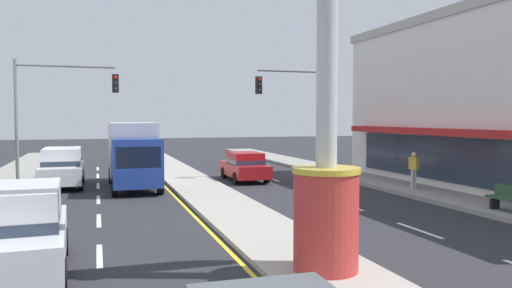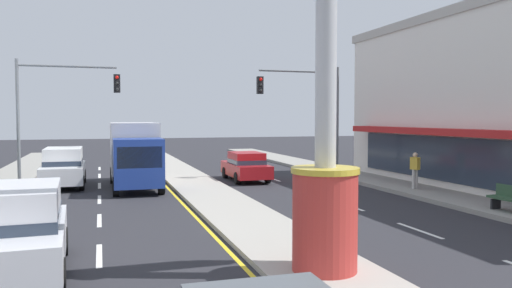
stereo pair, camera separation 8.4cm
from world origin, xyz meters
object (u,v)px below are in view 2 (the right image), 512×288
at_px(box_truck_far_right_lane, 135,152).
at_px(suv_kerb_right, 64,167).
at_px(suv_near_left_lane, 17,229).
at_px(pedestrian_near_kerb, 415,168).
at_px(sedan_mid_left_lane, 246,166).
at_px(traffic_light_left_side, 57,100).
at_px(district_sign, 326,110).
at_px(street_bench, 511,198).
at_px(traffic_light_right_side, 309,102).

relative_size(box_truck_far_right_lane, suv_kerb_right, 1.50).
distance_m(suv_near_left_lane, pedestrian_near_kerb, 17.11).
height_order(suv_near_left_lane, sedan_mid_left_lane, suv_near_left_lane).
height_order(traffic_light_left_side, suv_kerb_right, traffic_light_left_side).
bearing_deg(district_sign, street_bench, 24.29).
xyz_separation_m(traffic_light_right_side, suv_kerb_right, (-12.72, 0.44, -3.26)).
distance_m(district_sign, suv_near_left_lane, 7.03).
bearing_deg(suv_near_left_lane, sedan_mid_left_lane, 56.88).
relative_size(district_sign, sedan_mid_left_lane, 1.76).
height_order(traffic_light_left_side, traffic_light_right_side, same).
bearing_deg(box_truck_far_right_lane, street_bench, -44.60).
relative_size(traffic_light_left_side, sedan_mid_left_lane, 1.44).
height_order(sedan_mid_left_lane, street_bench, sedan_mid_left_lane).
relative_size(traffic_light_left_side, box_truck_far_right_lane, 0.90).
height_order(traffic_light_left_side, sedan_mid_left_lane, traffic_light_left_side).
height_order(box_truck_far_right_lane, street_bench, box_truck_far_right_lane).
bearing_deg(traffic_light_left_side, box_truck_far_right_lane, -22.43).
distance_m(sedan_mid_left_lane, pedestrian_near_kerb, 8.77).
xyz_separation_m(sedan_mid_left_lane, suv_kerb_right, (-9.13, 0.37, 0.20)).
relative_size(traffic_light_right_side, suv_near_left_lane, 1.32).
bearing_deg(pedestrian_near_kerb, sedan_mid_left_lane, 134.33).
bearing_deg(suv_near_left_lane, district_sign, -18.38).
relative_size(traffic_light_right_side, street_bench, 3.87).
height_order(traffic_light_left_side, street_bench, traffic_light_left_side).
height_order(traffic_light_right_side, sedan_mid_left_lane, traffic_light_right_side).
relative_size(box_truck_far_right_lane, sedan_mid_left_lane, 1.60).
bearing_deg(suv_kerb_right, suv_near_left_lane, -90.01).
xyz_separation_m(traffic_light_left_side, sedan_mid_left_lane, (9.42, -0.83, -3.46)).
bearing_deg(box_truck_far_right_lane, traffic_light_left_side, 157.57).
xyz_separation_m(traffic_light_right_side, suv_near_left_lane, (-12.72, -13.93, -3.26)).
height_order(traffic_light_left_side, pedestrian_near_kerb, traffic_light_left_side).
height_order(suv_near_left_lane, suv_kerb_right, same).
relative_size(district_sign, suv_kerb_right, 1.65).
relative_size(district_sign, traffic_light_left_side, 1.23).
xyz_separation_m(sedan_mid_left_lane, pedestrian_near_kerb, (6.12, -6.27, 0.31)).
bearing_deg(traffic_light_right_side, street_bench, -79.52).
xyz_separation_m(traffic_light_left_side, suv_kerb_right, (0.29, -0.47, -3.26)).
bearing_deg(box_truck_far_right_lane, sedan_mid_left_lane, 6.41).
height_order(traffic_light_right_side, suv_near_left_lane, traffic_light_right_side).
bearing_deg(traffic_light_left_side, street_bench, -40.39).
xyz_separation_m(box_truck_far_right_lane, pedestrian_near_kerb, (11.94, -5.62, -0.59)).
distance_m(box_truck_far_right_lane, sedan_mid_left_lane, 5.93).
bearing_deg(box_truck_far_right_lane, suv_kerb_right, 162.89).
height_order(district_sign, pedestrian_near_kerb, district_sign).
bearing_deg(sedan_mid_left_lane, suv_kerb_right, 177.71).
bearing_deg(traffic_light_right_side, suv_kerb_right, 178.03).
height_order(district_sign, traffic_light_right_side, district_sign).
bearing_deg(box_truck_far_right_lane, pedestrian_near_kerb, -25.18).
distance_m(traffic_light_right_side, street_bench, 12.78).
height_order(box_truck_far_right_lane, sedan_mid_left_lane, box_truck_far_right_lane).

